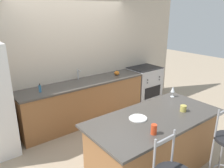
{
  "coord_description": "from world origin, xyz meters",
  "views": [
    {
      "loc": [
        -2.15,
        -3.44,
        2.3
      ],
      "look_at": [
        -0.01,
        -0.64,
        1.11
      ],
      "focal_mm": 35.0,
      "sensor_mm": 36.0,
      "label": 1
    }
  ],
  "objects_px": {
    "coffee_mug": "(183,108)",
    "tumbler_cup": "(154,129)",
    "oven_range": "(144,84)",
    "wine_glass": "(173,90)",
    "pumpkin_decoration": "(117,73)",
    "soap_bottle": "(40,88)",
    "dinner_plate": "(138,118)"
  },
  "relations": [
    {
      "from": "coffee_mug",
      "to": "tumbler_cup",
      "type": "xyz_separation_m",
      "value": [
        -0.81,
        -0.16,
        0.02
      ]
    },
    {
      "from": "oven_range",
      "to": "coffee_mug",
      "type": "relative_size",
      "value": 7.69
    },
    {
      "from": "wine_glass",
      "to": "pumpkin_decoration",
      "type": "height_order",
      "value": "wine_glass"
    },
    {
      "from": "tumbler_cup",
      "to": "wine_glass",
      "type": "bearing_deg",
      "value": 28.5
    },
    {
      "from": "coffee_mug",
      "to": "soap_bottle",
      "type": "distance_m",
      "value": 2.5
    },
    {
      "from": "pumpkin_decoration",
      "to": "coffee_mug",
      "type": "bearing_deg",
      "value": -102.1
    },
    {
      "from": "wine_glass",
      "to": "coffee_mug",
      "type": "height_order",
      "value": "wine_glass"
    },
    {
      "from": "coffee_mug",
      "to": "tumbler_cup",
      "type": "distance_m",
      "value": 0.82
    },
    {
      "from": "coffee_mug",
      "to": "wine_glass",
      "type": "bearing_deg",
      "value": 53.6
    },
    {
      "from": "dinner_plate",
      "to": "coffee_mug",
      "type": "distance_m",
      "value": 0.72
    },
    {
      "from": "pumpkin_decoration",
      "to": "oven_range",
      "type": "bearing_deg",
      "value": 1.37
    },
    {
      "from": "tumbler_cup",
      "to": "soap_bottle",
      "type": "height_order",
      "value": "soap_bottle"
    },
    {
      "from": "oven_range",
      "to": "pumpkin_decoration",
      "type": "distance_m",
      "value": 1.05
    },
    {
      "from": "wine_glass",
      "to": "soap_bottle",
      "type": "xyz_separation_m",
      "value": [
        -1.69,
        1.64,
        -0.08
      ]
    },
    {
      "from": "dinner_plate",
      "to": "pumpkin_decoration",
      "type": "distance_m",
      "value": 2.21
    },
    {
      "from": "coffee_mug",
      "to": "oven_range",
      "type": "bearing_deg",
      "value": 57.11
    },
    {
      "from": "oven_range",
      "to": "tumbler_cup",
      "type": "xyz_separation_m",
      "value": [
        -2.19,
        -2.31,
        0.51
      ]
    },
    {
      "from": "pumpkin_decoration",
      "to": "wine_glass",
      "type": "bearing_deg",
      "value": -94.05
    },
    {
      "from": "oven_range",
      "to": "wine_glass",
      "type": "relative_size",
      "value": 5.12
    },
    {
      "from": "oven_range",
      "to": "soap_bottle",
      "type": "distance_m",
      "value": 2.78
    },
    {
      "from": "dinner_plate",
      "to": "soap_bottle",
      "type": "bearing_deg",
      "value": 109.59
    },
    {
      "from": "tumbler_cup",
      "to": "pumpkin_decoration",
      "type": "distance_m",
      "value": 2.61
    },
    {
      "from": "dinner_plate",
      "to": "coffee_mug",
      "type": "bearing_deg",
      "value": -18.47
    },
    {
      "from": "tumbler_cup",
      "to": "pumpkin_decoration",
      "type": "xyz_separation_m",
      "value": [
        1.26,
        2.29,
        -0.04
      ]
    },
    {
      "from": "coffee_mug",
      "to": "dinner_plate",
      "type": "bearing_deg",
      "value": 161.53
    },
    {
      "from": "oven_range",
      "to": "dinner_plate",
      "type": "xyz_separation_m",
      "value": [
        -2.07,
        -1.91,
        0.46
      ]
    },
    {
      "from": "oven_range",
      "to": "tumbler_cup",
      "type": "distance_m",
      "value": 3.22
    },
    {
      "from": "coffee_mug",
      "to": "soap_bottle",
      "type": "height_order",
      "value": "soap_bottle"
    },
    {
      "from": "dinner_plate",
      "to": "pumpkin_decoration",
      "type": "height_order",
      "value": "pumpkin_decoration"
    },
    {
      "from": "dinner_plate",
      "to": "wine_glass",
      "type": "distance_m",
      "value": 1.05
    },
    {
      "from": "coffee_mug",
      "to": "pumpkin_decoration",
      "type": "height_order",
      "value": "pumpkin_decoration"
    },
    {
      "from": "soap_bottle",
      "to": "oven_range",
      "type": "bearing_deg",
      "value": 0.87
    }
  ]
}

